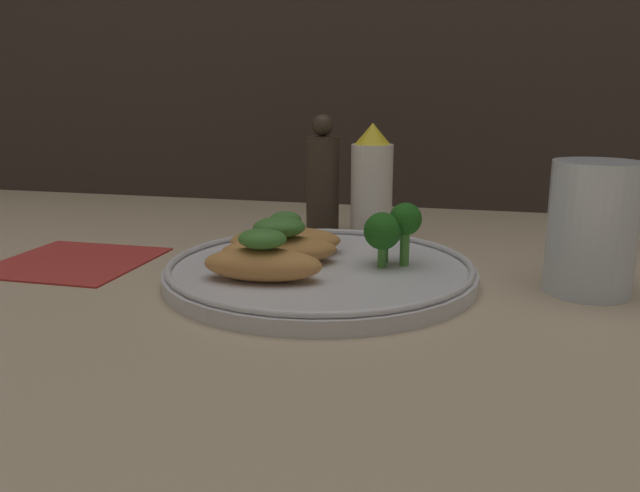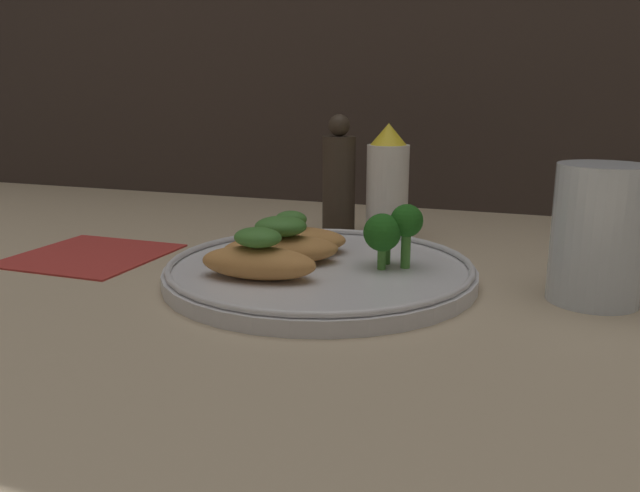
# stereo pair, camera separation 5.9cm
# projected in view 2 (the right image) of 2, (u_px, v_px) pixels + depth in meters

# --- Properties ---
(ground_plane) EXTENTS (1.80, 1.80, 0.01)m
(ground_plane) POSITION_uv_depth(u_px,v_px,m) (320.00, 285.00, 0.60)
(ground_plane) COLOR tan
(plate) EXTENTS (0.30, 0.30, 0.02)m
(plate) POSITION_uv_depth(u_px,v_px,m) (320.00, 270.00, 0.60)
(plate) COLOR silver
(plate) RESTS_ON ground_plane
(grilled_meat_front) EXTENTS (0.11, 0.06, 0.05)m
(grilled_meat_front) POSITION_uv_depth(u_px,v_px,m) (258.00, 259.00, 0.55)
(grilled_meat_front) COLOR #BC7F42
(grilled_meat_front) RESTS_ON plate
(grilled_meat_middle) EXTENTS (0.12, 0.09, 0.05)m
(grilled_meat_middle) POSITION_uv_depth(u_px,v_px,m) (283.00, 244.00, 0.61)
(grilled_meat_middle) COLOR #BC7F42
(grilled_meat_middle) RESTS_ON plate
(grilled_meat_back) EXTENTS (0.13, 0.09, 0.04)m
(grilled_meat_back) POSITION_uv_depth(u_px,v_px,m) (291.00, 238.00, 0.65)
(grilled_meat_back) COLOR #BC7F42
(grilled_meat_back) RESTS_ON plate
(broccoli_bunch) EXTENTS (0.05, 0.05, 0.06)m
(broccoli_bunch) POSITION_uv_depth(u_px,v_px,m) (391.00, 230.00, 0.58)
(broccoli_bunch) COLOR #4C8E38
(broccoli_bunch) RESTS_ON plate
(sauce_bottle) EXTENTS (0.05, 0.05, 0.14)m
(sauce_bottle) POSITION_uv_depth(u_px,v_px,m) (387.00, 185.00, 0.75)
(sauce_bottle) COLOR white
(sauce_bottle) RESTS_ON ground_plane
(pepper_grinder) EXTENTS (0.04, 0.04, 0.15)m
(pepper_grinder) POSITION_uv_depth(u_px,v_px,m) (339.00, 182.00, 0.77)
(pepper_grinder) COLOR #382D23
(pepper_grinder) RESTS_ON ground_plane
(drinking_glass) EXTENTS (0.08, 0.08, 0.12)m
(drinking_glass) POSITION_uv_depth(u_px,v_px,m) (598.00, 234.00, 0.53)
(drinking_glass) COLOR silver
(drinking_glass) RESTS_ON ground_plane
(napkin) EXTENTS (0.15, 0.15, 0.00)m
(napkin) POSITION_uv_depth(u_px,v_px,m) (89.00, 255.00, 0.68)
(napkin) COLOR #B2332D
(napkin) RESTS_ON ground_plane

